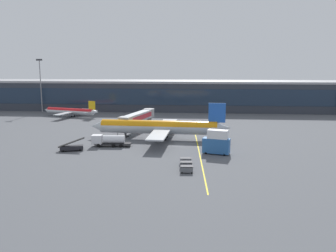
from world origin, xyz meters
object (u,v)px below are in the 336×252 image
(baggage_cart_0, at_px, (187,169))
(baggage_cart_1, at_px, (186,165))
(catering_lift, at_px, (217,142))
(baggage_cart_2, at_px, (186,161))
(commuter_jet_far, at_px, (71,111))
(belt_loader, at_px, (72,147))
(fuel_tanker, at_px, (109,140))
(main_airliner, at_px, (160,127))

(baggage_cart_0, xyz_separation_m, baggage_cart_1, (-0.21, 3.19, 0.00))
(catering_lift, relative_size, baggage_cart_2, 2.63)
(baggage_cart_1, xyz_separation_m, commuter_jet_far, (-52.15, 71.73, 1.73))
(catering_lift, distance_m, baggage_cart_2, 12.59)
(commuter_jet_far, bearing_deg, catering_lift, -44.63)
(catering_lift, bearing_deg, baggage_cart_1, -119.50)
(commuter_jet_far, bearing_deg, belt_loader, -69.92)
(catering_lift, distance_m, baggage_cart_0, 17.84)
(catering_lift, height_order, baggage_cart_1, catering_lift)
(fuel_tanker, distance_m, baggage_cart_0, 31.51)
(baggage_cart_0, bearing_deg, fuel_tanker, 135.27)
(belt_loader, distance_m, commuter_jet_far, 62.36)
(main_airliner, relative_size, belt_loader, 6.21)
(baggage_cart_1, bearing_deg, belt_loader, 156.81)
(baggage_cart_0, distance_m, commuter_jet_far, 91.43)
(main_airliner, distance_m, commuter_jet_far, 60.34)
(main_airliner, height_order, baggage_cart_1, main_airliner)
(belt_loader, bearing_deg, baggage_cart_1, -23.19)
(catering_lift, xyz_separation_m, baggage_cart_2, (-7.56, -9.80, -2.28))
(catering_lift, relative_size, commuter_jet_far, 0.27)
(belt_loader, xyz_separation_m, baggage_cart_2, (30.54, -9.98, -0.21))
(fuel_tanker, relative_size, baggage_cart_0, 3.98)
(baggage_cart_0, bearing_deg, baggage_cart_2, 93.84)
(fuel_tanker, height_order, catering_lift, catering_lift)
(catering_lift, bearing_deg, belt_loader, 179.73)
(catering_lift, xyz_separation_m, baggage_cart_0, (-7.14, -16.19, -2.28))
(baggage_cart_0, bearing_deg, belt_loader, 152.14)
(catering_lift, bearing_deg, commuter_jet_far, 135.37)
(catering_lift, distance_m, commuter_jet_far, 83.61)
(catering_lift, height_order, baggage_cart_0, catering_lift)
(catering_lift, relative_size, belt_loader, 1.04)
(baggage_cart_0, bearing_deg, main_airliner, 105.76)
(fuel_tanker, bearing_deg, main_airliner, 38.86)
(belt_loader, height_order, baggage_cart_0, belt_loader)
(fuel_tanker, height_order, baggage_cart_0, fuel_tanker)
(belt_loader, bearing_deg, baggage_cart_0, -27.86)
(main_airliner, height_order, catering_lift, main_airliner)
(main_airliner, xyz_separation_m, baggage_cart_2, (8.81, -26.36, -3.00))
(main_airliner, relative_size, commuter_jet_far, 1.61)
(main_airliner, distance_m, baggage_cart_0, 34.15)
(main_airliner, xyz_separation_m, baggage_cart_0, (9.24, -32.74, -3.00))
(fuel_tanker, relative_size, baggage_cart_2, 3.98)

